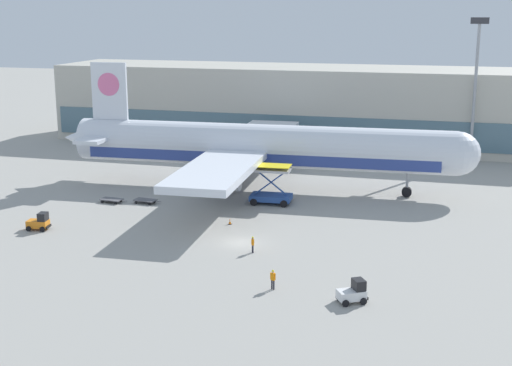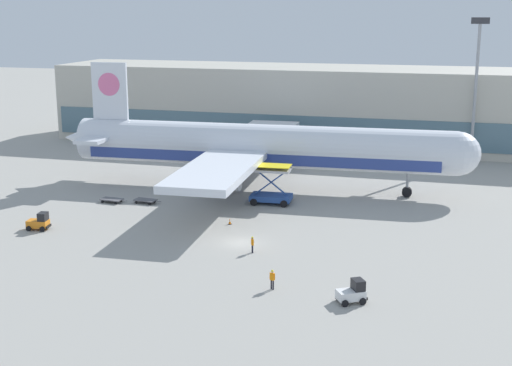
% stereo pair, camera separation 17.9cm
% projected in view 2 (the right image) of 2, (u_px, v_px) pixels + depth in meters
% --- Properties ---
extents(ground_plane, '(400.00, 400.00, 0.00)m').
position_uv_depth(ground_plane, '(241.00, 242.00, 75.89)').
color(ground_plane, '#9E9B93').
extents(terminal_building, '(90.00, 18.20, 14.00)m').
position_uv_depth(terminal_building, '(299.00, 105.00, 131.84)').
color(terminal_building, '#BCB7A8').
rests_on(terminal_building, ground_plane).
extents(light_mast, '(2.80, 0.50, 22.97)m').
position_uv_depth(light_mast, '(476.00, 80.00, 113.16)').
color(light_mast, '#9EA0A5').
rests_on(light_mast, ground_plane).
extents(airplane_main, '(58.10, 48.34, 17.00)m').
position_uv_depth(airplane_main, '(256.00, 147.00, 97.42)').
color(airplane_main, silver).
rests_on(airplane_main, ground_plane).
extents(scissor_lift_loader, '(5.34, 3.59, 5.00)m').
position_uv_depth(scissor_lift_loader, '(271.00, 189.00, 90.76)').
color(scissor_lift_loader, '#284C99').
rests_on(scissor_lift_loader, ground_plane).
extents(baggage_tug_foreground, '(2.82, 2.55, 2.00)m').
position_uv_depth(baggage_tug_foreground, '(353.00, 293.00, 60.19)').
color(baggage_tug_foreground, silver).
rests_on(baggage_tug_foreground, ground_plane).
extents(baggage_tug_mid, '(2.62, 1.93, 2.00)m').
position_uv_depth(baggage_tug_mid, '(39.00, 222.00, 80.15)').
color(baggage_tug_mid, orange).
rests_on(baggage_tug_mid, ground_plane).
extents(baggage_dolly_lead, '(3.76, 1.77, 0.48)m').
position_uv_depth(baggage_dolly_lead, '(112.00, 199.00, 91.57)').
color(baggage_dolly_lead, '#56565B').
rests_on(baggage_dolly_lead, ground_plane).
extents(baggage_dolly_second, '(3.76, 1.77, 0.48)m').
position_uv_depth(baggage_dolly_second, '(145.00, 200.00, 91.24)').
color(baggage_dolly_second, '#56565B').
rests_on(baggage_dolly_second, ground_plane).
extents(ground_crew_near, '(0.54, 0.33, 1.84)m').
position_uv_depth(ground_crew_near, '(272.00, 278.00, 62.90)').
color(ground_crew_near, black).
rests_on(ground_crew_near, ground_plane).
extents(ground_crew_far, '(0.36, 0.51, 1.72)m').
position_uv_depth(ground_crew_far, '(252.00, 243.00, 72.48)').
color(ground_crew_far, black).
rests_on(ground_crew_far, ground_plane).
extents(traffic_cone_near, '(0.40, 0.40, 0.68)m').
position_uv_depth(traffic_cone_near, '(230.00, 221.00, 82.26)').
color(traffic_cone_near, black).
rests_on(traffic_cone_near, ground_plane).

